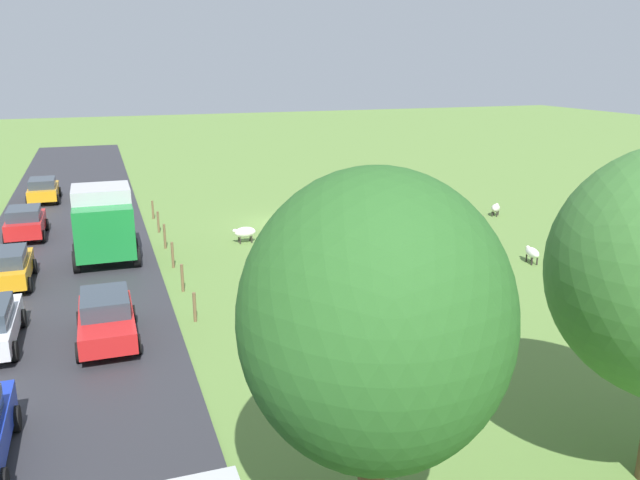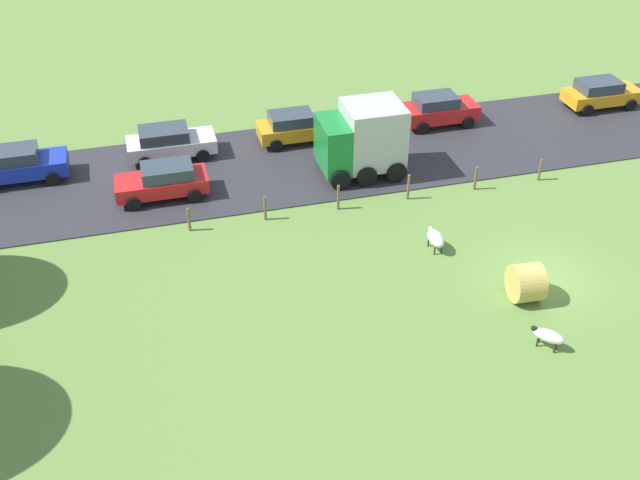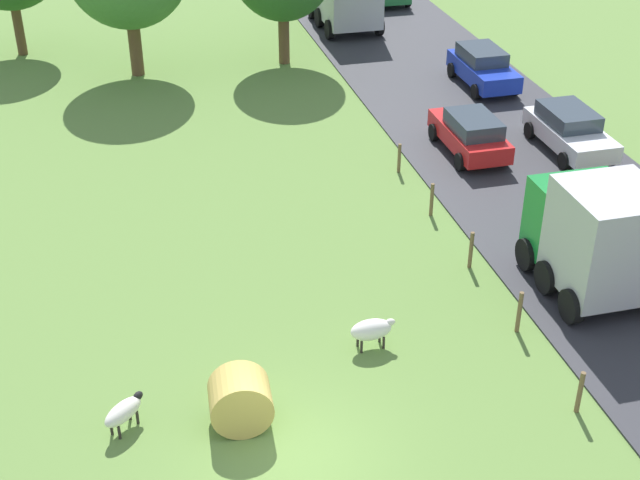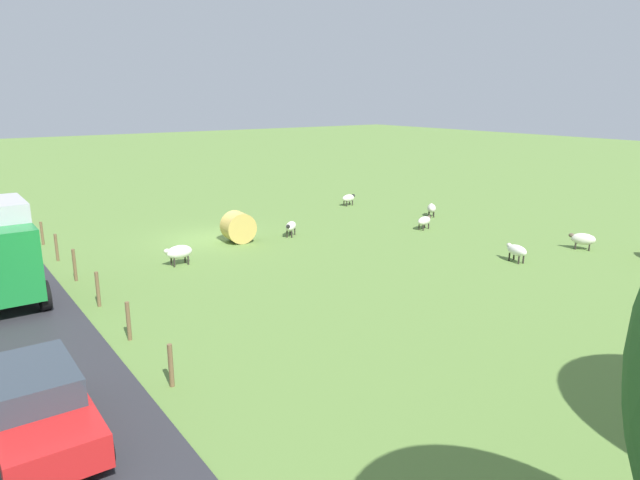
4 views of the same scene
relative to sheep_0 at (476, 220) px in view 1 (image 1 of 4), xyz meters
The scene contains 22 objects.
ground_plane 11.11m from the sheep_0, 24.59° to the right, with size 160.00×160.00×0.00m, color olive.
road_strip 22.01m from the sheep_0, 12.12° to the right, with size 8.00×80.00×0.06m, color #2D2D33.
sheep_0 is the anchor object (origin of this frame).
sheep_1 7.62m from the sheep_0, 113.09° to the left, with size 0.96×1.18×0.75m.
sheep_2 7.07m from the sheep_0, 22.80° to the right, with size 1.10×1.07×0.74m.
sheep_3 12.98m from the sheep_0, ahead, with size 1.22×0.59×0.84m.
sheep_4 6.62m from the sheep_0, 79.82° to the left, with size 0.64×1.15×0.74m.
sheep_5 3.38m from the sheep_0, 142.37° to the right, with size 0.98×0.99×0.73m.
sheep_6 7.50m from the sheep_0, 96.22° to the right, with size 1.09×0.58×0.72m.
hay_bale_1 9.71m from the sheep_0, 19.59° to the right, with size 1.45×1.45×1.09m, color tan.
tree_3 25.99m from the sheep_0, 53.07° to the left, with size 4.82×4.82×7.39m.
fence_post_0 18.73m from the sheep_0, 25.56° to the right, with size 0.12×0.12×1.10m, color brown.
fence_post_1 17.57m from the sheep_0, 15.88° to the right, with size 0.12×0.12×1.17m, color brown.
fence_post_2 16.97m from the sheep_0, ahead, with size 0.12×0.12×1.24m, color brown.
fence_post_3 16.99m from the sheep_0, ahead, with size 0.12×0.12×1.20m, color brown.
fence_post_4 17.63m from the sheep_0, 16.52° to the left, with size 0.12×0.12×1.15m, color brown.
fence_post_5 18.82m from the sheep_0, 26.11° to the left, with size 0.12×0.12×1.09m, color brown.
truck_0 19.76m from the sheep_0, ahead, with size 2.85×3.84×3.40m.
car_0 27.82m from the sheep_0, 33.19° to the right, with size 1.98×4.13×1.55m.
car_1 23.71m from the sheep_0, ahead, with size 1.94×3.95×1.56m.
car_2 24.25m from the sheep_0, 13.66° to the right, with size 1.97×3.90×1.66m.
car_4 21.86m from the sheep_0, 24.44° to the left, with size 1.94×4.10×1.54m.
Camera 1 is at (9.59, 34.48, 9.03)m, focal length 35.86 mm.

